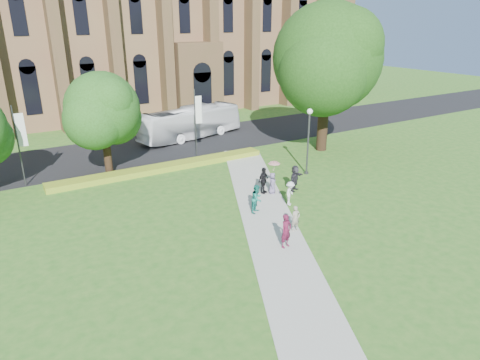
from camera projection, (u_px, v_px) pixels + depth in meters
ground at (278, 227)px, 25.34m from camera, size 160.00×160.00×0.00m
road at (156, 147)px, 41.33m from camera, size 160.00×10.00×0.02m
footpath at (269, 221)px, 26.13m from camera, size 15.58×28.54×0.04m
flower_hedge at (163, 168)px, 34.85m from camera, size 18.00×1.40×0.45m
cathedral at (167, 8)px, 57.40m from camera, size 52.60×18.25×28.00m
streetlamp at (309, 134)px, 33.02m from camera, size 0.44×0.44×5.24m
large_tree at (327, 58)px, 37.51m from camera, size 9.60×9.60×13.20m
street_tree_1 at (102, 109)px, 32.18m from camera, size 5.60×5.60×8.05m
banner_pole_0 at (196, 119)px, 37.33m from camera, size 0.70×0.10×6.00m
banner_pole_1 at (19, 141)px, 30.53m from camera, size 0.70×0.10×6.00m
tour_coach at (191, 123)px, 43.90m from camera, size 11.81×5.14×3.20m
pedestrian_0 at (286, 231)px, 22.80m from camera, size 0.77×0.58×1.90m
pedestrian_1 at (257, 199)px, 26.97m from camera, size 1.12×1.06×1.84m
pedestrian_2 at (290, 193)px, 28.06m from camera, size 1.20×1.13×1.63m
pedestrian_3 at (263, 180)px, 29.95m from camera, size 1.20×0.85×1.90m
pedestrian_4 at (272, 183)px, 29.98m from camera, size 0.87×0.86×1.52m
pedestrian_5 at (295, 178)px, 30.42m from camera, size 1.80×1.31×1.88m
pedestrian_6 at (296, 218)px, 24.64m from camera, size 0.57×0.39×1.53m
parasol at (274, 167)px, 29.75m from camera, size 0.95×0.95×0.72m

